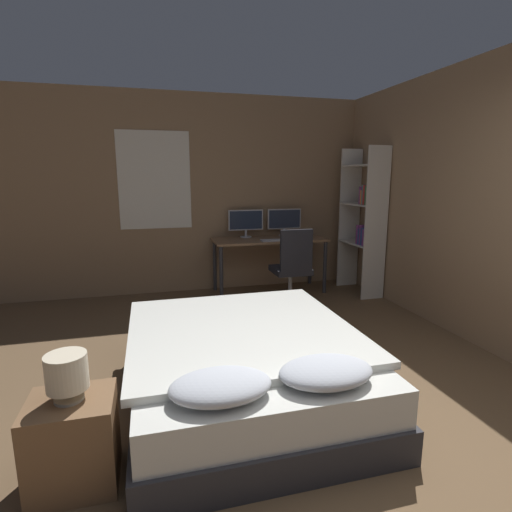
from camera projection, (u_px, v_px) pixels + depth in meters
name	position (u px, v px, depth m)	size (l,w,h in m)	color
ground_plane	(410.00, 509.00, 1.97)	(20.00, 20.00, 0.00)	brown
wall_back	(232.00, 194.00, 5.65)	(12.00, 0.08, 2.70)	#8E7051
wall_side_right	(496.00, 205.00, 3.59)	(0.06, 12.00, 2.70)	#8E7051
bed	(245.00, 365.00, 2.90)	(1.62, 1.94, 0.59)	#2D2D33
nightstand	(74.00, 442.00, 2.09)	(0.43, 0.37, 0.49)	brown
bedside_lamp	(67.00, 373.00, 2.01)	(0.21, 0.21, 0.25)	gray
desk	(269.00, 245.00, 5.54)	(1.56, 0.62, 0.76)	#846042
monitor_left	(246.00, 221.00, 5.60)	(0.49, 0.16, 0.39)	#B7B7BC
monitor_right	(284.00, 220.00, 5.74)	(0.49, 0.16, 0.39)	#B7B7BC
keyboard	(274.00, 240.00, 5.32)	(0.35, 0.13, 0.02)	#B7B7BC
computer_mouse	(293.00, 239.00, 5.39)	(0.07, 0.05, 0.04)	#B7B7BC
office_chair	(292.00, 276.00, 4.91)	(0.52, 0.52, 0.99)	black
bookshelf	(365.00, 216.00, 5.38)	(0.32, 0.73, 1.98)	beige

